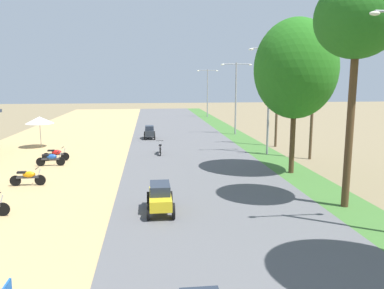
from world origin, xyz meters
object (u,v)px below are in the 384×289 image
Objects in this scene: vendor_umbrella at (39,120)px; streetlamp_mid at (269,93)px; parked_motorbike_third at (51,158)px; median_tree_third at (296,69)px; parked_motorbike_fourth at (56,154)px; motorbike_ahead_second at (160,147)px; car_sedan_yellow at (160,197)px; utility_pole_far at (313,90)px; streetlamp_farthest at (208,89)px; parked_motorbike_second at (28,176)px; car_hatchback_charcoal at (149,132)px; streetlamp_far at (236,93)px; median_tree_second at (358,20)px; utility_pole_near at (277,88)px.

vendor_umbrella is 0.32× the size of streetlamp_mid.
median_tree_third is (14.62, -3.47, 5.56)m from parked_motorbike_third.
streetlamp_mid is (15.03, 0.71, 4.00)m from parked_motorbike_fourth.
streetlamp_mid reaches higher than motorbike_ahead_second.
median_tree_third reaches higher than parked_motorbike_third.
median_tree_third is 3.94× the size of car_sedan_yellow.
utility_pole_far is (2.87, 3.91, -1.31)m from median_tree_third.
median_tree_third is 34.85m from streetlamp_farthest.
parked_motorbike_second is 12.09m from vendor_umbrella.
streetlamp_mid is 14.88m from car_sedan_yellow.
motorbike_ahead_second is (0.76, -7.61, -0.17)m from car_hatchback_charcoal.
parked_motorbike_second is 0.25× the size of streetlamp_far.
median_tree_third is 4.44× the size of car_hatchback_charcoal.
parked_motorbike_second is 39.12m from streetlamp_farthest.
median_tree_second is (17.20, -16.67, 5.56)m from vendor_umbrella.
parked_motorbike_third is at bearing -70.42° from vendor_umbrella.
parked_motorbike_third is 0.20× the size of utility_pole_far.
median_tree_third reaches higher than streetlamp_farthest.
parked_motorbike_third is at bearing 125.24° from car_sedan_yellow.
utility_pole_near reaches higher than streetlamp_mid.
streetlamp_mid is 3.45× the size of car_sedan_yellow.
parked_motorbike_third is 0.20× the size of median_tree_third.
vendor_umbrella is 1.12× the size of car_sedan_yellow.
median_tree_second reaches higher than car_sedan_yellow.
parked_motorbike_second is at bearing -90.15° from parked_motorbike_third.
median_tree_second is at bearing -90.73° from streetlamp_far.
streetlamp_mid reaches higher than streetlamp_far.
motorbike_ahead_second is (-7.91, 0.82, -3.98)m from streetlamp_mid.
median_tree_second reaches higher than streetlamp_farthest.
parked_motorbike_fourth is 0.20× the size of utility_pole_far.
motorbike_ahead_second is (0.38, 12.58, -0.17)m from car_sedan_yellow.
streetlamp_far is (0.35, 16.30, -1.89)m from median_tree_third.
utility_pole_far is at bearing 53.71° from median_tree_third.
streetlamp_farthest is 3.11× the size of car_sedan_yellow.
motorbike_ahead_second is (-10.43, 2.68, -4.23)m from utility_pole_far.
median_tree_third is (17.14, -10.54, 3.81)m from vendor_umbrella.
parked_motorbike_fourth is at bearing -166.45° from utility_pole_near.
median_tree_third is at bearing 4.55° from parked_motorbike_second.
utility_pole_near reaches higher than median_tree_third.
car_hatchback_charcoal is at bearing 112.42° from median_tree_second.
streetlamp_mid reaches higher than parked_motorbike_third.
streetlamp_farthest is 3.90× the size of motorbike_ahead_second.
streetlamp_far is (0.00, 10.53, -0.33)m from streetlamp_mid.
median_tree_second is 1.35× the size of streetlamp_farthest.
parked_motorbike_second is 18.72m from utility_pole_far.
parked_motorbike_second is 1.00× the size of motorbike_ahead_second.
vendor_umbrella is 18.51m from streetlamp_far.
parked_motorbike_third is at bearing -178.57° from utility_pole_far.
car_hatchback_charcoal is (6.36, 9.14, 0.19)m from parked_motorbike_fourth.
parked_motorbike_fourth is 15.57m from streetlamp_mid.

